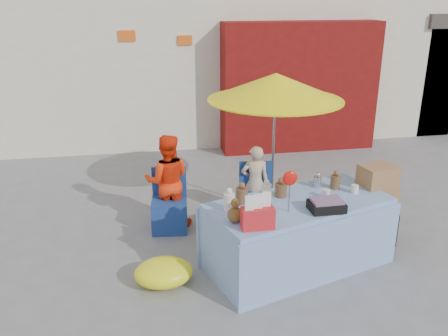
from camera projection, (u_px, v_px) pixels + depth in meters
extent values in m
plane|color=slate|center=(235.00, 259.00, 5.90)|extent=(80.00, 80.00, 0.00)
cube|color=silver|center=(178.00, 30.00, 11.57)|extent=(12.00, 5.00, 4.50)
cube|color=maroon|center=(299.00, 87.00, 9.69)|extent=(3.20, 0.60, 2.60)
cube|color=#4C331E|center=(437.00, 72.00, 12.12)|extent=(2.60, 3.00, 2.40)
cube|color=#3F3833|center=(445.00, 17.00, 11.65)|extent=(2.80, 3.20, 0.30)
cube|color=#E05812|center=(127.00, 36.00, 9.01)|extent=(0.32, 0.04, 0.20)
cube|color=#E05812|center=(185.00, 40.00, 9.23)|extent=(0.28, 0.04, 0.18)
cube|color=#88A2DB|center=(298.00, 233.00, 5.66)|extent=(2.33, 1.56, 0.84)
cube|color=#88A2DB|center=(324.00, 254.00, 5.26)|extent=(2.10, 0.69, 0.79)
cube|color=#88A2DB|center=(275.00, 219.00, 6.08)|extent=(2.10, 0.69, 0.79)
cylinder|color=white|center=(229.00, 202.00, 5.24)|extent=(0.16, 0.16, 0.20)
cylinder|color=brown|center=(242.00, 196.00, 5.44)|extent=(0.17, 0.17, 0.18)
cylinder|color=white|center=(266.00, 194.00, 5.39)|extent=(0.14, 0.14, 0.25)
cylinder|color=brown|center=(281.00, 190.00, 5.62)|extent=(0.18, 0.18, 0.16)
cylinder|color=#B2B2B7|center=(318.00, 182.00, 5.89)|extent=(0.13, 0.13, 0.14)
cylinder|color=brown|center=(335.00, 182.00, 5.84)|extent=(0.16, 0.16, 0.17)
cylinder|color=white|center=(326.00, 193.00, 5.59)|extent=(0.11, 0.11, 0.10)
cylinder|color=white|center=(355.00, 189.00, 5.72)|extent=(0.11, 0.11, 0.10)
sphere|color=brown|center=(235.00, 215.00, 4.98)|extent=(0.17, 0.17, 0.17)
ellipsoid|color=red|center=(290.00, 178.00, 5.11)|extent=(0.18, 0.11, 0.17)
cube|color=red|center=(258.00, 218.00, 4.84)|extent=(0.37, 0.25, 0.23)
cube|color=black|center=(326.00, 206.00, 5.26)|extent=(0.45, 0.37, 0.10)
cube|color=navy|center=(170.00, 214.00, 6.59)|extent=(0.53, 0.51, 0.45)
cube|color=navy|center=(169.00, 180.00, 6.64)|extent=(0.48, 0.09, 0.40)
cube|color=navy|center=(257.00, 208.00, 6.80)|extent=(0.53, 0.51, 0.45)
cube|color=navy|center=(256.00, 174.00, 6.85)|extent=(0.48, 0.09, 0.40)
imported|color=#FD320D|center=(168.00, 181.00, 6.57)|extent=(0.70, 0.58, 1.34)
imported|color=beige|center=(255.00, 183.00, 6.82)|extent=(0.43, 0.31, 1.11)
cylinder|color=gray|center=(273.00, 149.00, 6.85)|extent=(0.04, 0.04, 2.00)
cone|color=yellow|center=(276.00, 87.00, 6.54)|extent=(1.90, 1.90, 0.38)
cylinder|color=yellow|center=(275.00, 100.00, 6.60)|extent=(1.90, 1.90, 0.02)
cube|color=black|center=(372.00, 228.00, 6.21)|extent=(0.57, 0.49, 0.45)
cube|color=#A37349|center=(375.00, 200.00, 6.07)|extent=(0.53, 0.44, 0.34)
cube|color=#A37349|center=(378.00, 177.00, 5.93)|extent=(0.49, 0.40, 0.31)
ellipsoid|color=#F5F419|center=(164.00, 272.00, 5.36)|extent=(0.81, 0.73, 0.30)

